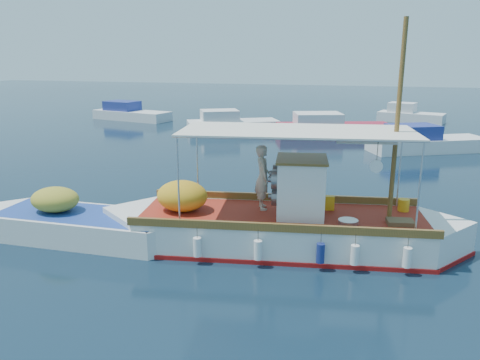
# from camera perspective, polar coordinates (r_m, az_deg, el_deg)

# --- Properties ---
(ground) EXTENTS (160.00, 160.00, 0.00)m
(ground) POSITION_cam_1_polar(r_m,az_deg,el_deg) (14.63, 2.74, -7.02)
(ground) COLOR black
(ground) RESTS_ON ground
(fishing_caique) EXTENTS (10.77, 4.11, 6.65)m
(fishing_caique) POSITION_cam_1_polar(r_m,az_deg,el_deg) (13.85, 4.76, -5.74)
(fishing_caique) COLOR white
(fishing_caique) RESTS_ON ground
(dinghy) EXTENTS (7.33, 2.18, 1.79)m
(dinghy) POSITION_cam_1_polar(r_m,az_deg,el_deg) (15.26, -18.77, -5.39)
(dinghy) COLOR white
(dinghy) RESTS_ON ground
(bg_boat_nw) EXTENTS (7.05, 5.23, 1.80)m
(bg_boat_nw) POSITION_cam_1_polar(r_m,az_deg,el_deg) (35.21, -1.21, 6.76)
(bg_boat_nw) COLOR silver
(bg_boat_nw) RESTS_ON ground
(bg_boat_n) EXTENTS (8.49, 5.18, 1.80)m
(bg_boat_n) POSITION_cam_1_polar(r_m,az_deg,el_deg) (33.93, 10.99, 6.19)
(bg_boat_n) COLOR #A11A33
(bg_boat_n) RESTS_ON ground
(bg_boat_ne) EXTENTS (7.14, 5.02, 1.80)m
(bg_boat_ne) POSITION_cam_1_polar(r_m,az_deg,el_deg) (29.63, 21.55, 4.19)
(bg_boat_ne) COLOR silver
(bg_boat_ne) RESTS_ON ground
(bg_boat_far_w) EXTENTS (7.46, 3.74, 1.80)m
(bg_boat_far_w) POSITION_cam_1_polar(r_m,az_deg,el_deg) (42.86, -13.27, 7.82)
(bg_boat_far_w) COLOR silver
(bg_boat_far_w) RESTS_ON ground
(bg_boat_far_n) EXTENTS (5.66, 3.38, 1.80)m
(bg_boat_far_n) POSITION_cam_1_polar(r_m,az_deg,el_deg) (42.91, 19.90, 7.35)
(bg_boat_far_n) COLOR silver
(bg_boat_far_n) RESTS_ON ground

